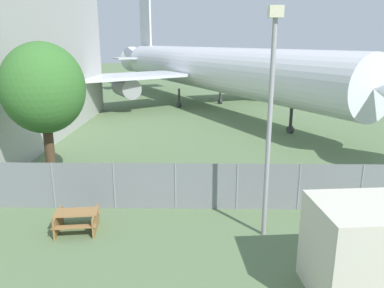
# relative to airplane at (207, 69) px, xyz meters

# --- Properties ---
(perimeter_fence) EXTENTS (56.07, 0.07, 2.00)m
(perimeter_fence) POSITION_rel_airplane_xyz_m (-1.83, -25.03, -3.06)
(perimeter_fence) COLOR gray
(perimeter_fence) RESTS_ON ground
(airplane) EXTENTS (36.67, 44.29, 12.64)m
(airplane) POSITION_rel_airplane_xyz_m (0.00, 0.00, 0.00)
(airplane) COLOR silver
(airplane) RESTS_ON ground
(picnic_bench_near_cabin) EXTENTS (1.70, 1.57, 0.76)m
(picnic_bench_near_cabin) POSITION_rel_airplane_xyz_m (-5.35, -26.97, -3.60)
(picnic_bench_near_cabin) COLOR olive
(picnic_bench_near_cabin) RESTS_ON ground
(tree_left_of_cabin) EXTENTS (3.81, 3.81, 6.82)m
(tree_left_of_cabin) POSITION_rel_airplane_xyz_m (-8.03, -22.33, 0.62)
(tree_left_of_cabin) COLOR #4C3823
(tree_left_of_cabin) RESTS_ON ground
(light_mast) EXTENTS (0.44, 0.44, 7.86)m
(light_mast) POSITION_rel_airplane_xyz_m (1.50, -27.15, 0.73)
(light_mast) COLOR #99999E
(light_mast) RESTS_ON ground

